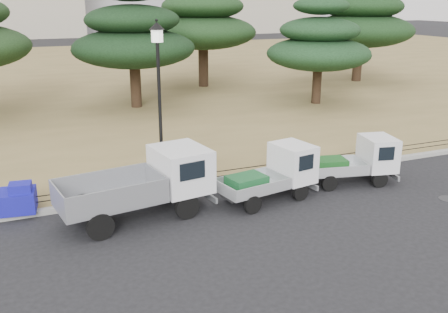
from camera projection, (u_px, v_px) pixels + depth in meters
name	position (u px, v px, depth m)	size (l,w,h in m)	color
ground	(250.00, 217.00, 14.71)	(220.00, 220.00, 0.00)	black
lawn	(92.00, 75.00, 41.59)	(120.00, 56.00, 0.15)	olive
curb	(217.00, 186.00, 16.97)	(120.00, 0.25, 0.16)	gray
truck_large	(145.00, 182.00, 14.49)	(4.61, 2.35, 1.92)	black
truck_kei_front	(273.00, 174.00, 15.87)	(3.37, 1.87, 1.69)	black
truck_kei_rear	(357.00, 161.00, 17.27)	(3.28, 1.90, 1.61)	black
street_lamp	(159.00, 80.00, 15.45)	(0.48, 0.48, 5.35)	black
pipe_fence	(216.00, 174.00, 17.00)	(38.00, 0.04, 0.40)	black
tarp_pile	(13.00, 200.00, 14.68)	(1.43, 1.13, 0.88)	#1716AB
manhole	(448.00, 199.00, 16.05)	(0.60, 0.60, 0.01)	#2D2D30
pine_center_left	(133.00, 35.00, 27.86)	(6.91, 6.91, 7.02)	black
pine_center_right	(203.00, 20.00, 34.59)	(7.45, 7.45, 7.90)	black
pine_east_near	(319.00, 43.00, 29.00)	(6.09, 6.09, 6.15)	black
pine_east_far	(361.00, 19.00, 36.96)	(7.85, 7.85, 7.88)	black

